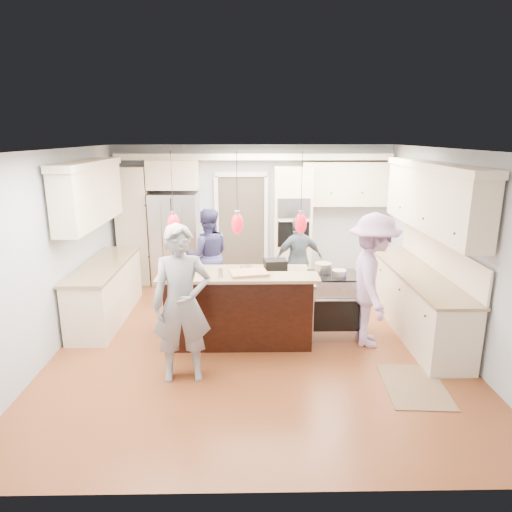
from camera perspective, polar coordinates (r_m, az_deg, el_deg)
The scene contains 23 objects.
ground_plane at distance 6.80m, azimuth 0.05°, elevation -10.17°, with size 6.00×6.00×0.00m, color #99512A.
room_shell at distance 6.25m, azimuth 0.06°, elevation 5.10°, with size 5.54×6.04×2.72m.
refrigerator at distance 9.13m, azimuth -10.03°, elevation 2.14°, with size 0.90×0.70×1.80m, color #B7B7BC.
oven_column at distance 9.04m, azimuth 4.52°, elevation 3.81°, with size 0.72×0.69×2.30m.
back_upper_cabinets at distance 9.03m, azimuth -5.05°, elevation 7.13°, with size 5.30×0.61×2.54m.
right_counter_run at distance 7.18m, azimuth 19.90°, elevation -0.75°, with size 0.64×3.10×2.51m.
left_cabinets at distance 7.56m, azimuth -18.92°, elevation 0.11°, with size 0.64×2.30×2.51m.
kitchen_island at distance 6.68m, azimuth -2.08°, elevation -6.13°, with size 2.10×1.46×1.12m.
island_range at distance 6.88m, azimuth 9.80°, elevation -5.98°, with size 0.82×0.71×0.92m.
pendant_lights at distance 5.75m, azimuth -2.35°, elevation 4.08°, with size 1.75×0.15×1.03m.
person_bar_end at distance 5.47m, azimuth -9.26°, elevation -5.96°, with size 0.70×0.46×1.91m, color gray.
person_far_left at distance 8.06m, azimuth -6.05°, elevation 0.07°, with size 0.81×0.63×1.66m, color navy.
person_far_right at distance 8.10m, azimuth 5.35°, elevation -0.42°, with size 0.88×0.37×1.50m, color slate.
person_range_side at distance 6.50m, azimuth 14.35°, elevation -3.00°, with size 1.21×0.70×1.87m, color #BD94C7.
floor_rug at distance 5.92m, azimuth 19.19°, elevation -15.08°, with size 0.70×1.02×0.01m, color #957651.
water_bottle at distance 5.97m, azimuth -9.04°, elevation -1.04°, with size 0.07×0.07×0.29m, color silver.
beer_bottle_a at distance 5.92m, azimuth -9.67°, elevation -1.42°, with size 0.06×0.06×0.24m, color #4A1C0D.
beer_bottle_b at distance 5.86m, azimuth -8.91°, elevation -1.43°, with size 0.07×0.07×0.26m, color #4A1C0D.
beer_bottle_c at distance 5.94m, azimuth -8.35°, elevation -1.24°, with size 0.06×0.06×0.26m, color #4A1C0D.
drink_can at distance 5.85m, azimuth -4.47°, elevation -2.04°, with size 0.07×0.07×0.13m, color #B7B7BC.
cutting_board at distance 5.96m, azimuth -0.92°, elevation -2.13°, with size 0.47×0.34×0.04m, color tan.
pot_large at distance 6.78m, azimuth 8.40°, elevation -1.46°, with size 0.25×0.25×0.14m, color #B7B7BC.
pot_small at distance 6.61m, azimuth 10.35°, elevation -2.17°, with size 0.21×0.21×0.10m, color #B7B7BC.
Camera 1 is at (-0.11, -6.16, 2.89)m, focal length 32.00 mm.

